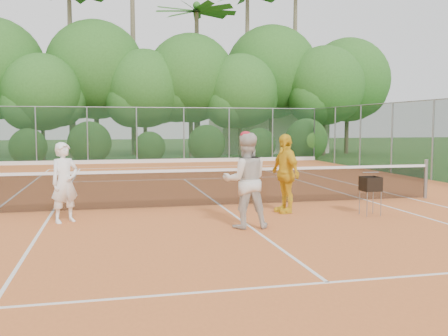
% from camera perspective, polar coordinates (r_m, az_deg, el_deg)
% --- Properties ---
extents(ground, '(120.00, 120.00, 0.00)m').
position_cam_1_polar(ground, '(12.82, -0.36, -4.43)').
color(ground, '#264A1A').
rests_on(ground, ground).
extents(clay_court, '(18.00, 36.00, 0.02)m').
position_cam_1_polar(clay_court, '(12.82, -0.36, -4.39)').
color(clay_court, orange).
rests_on(clay_court, ground).
extents(club_building, '(8.00, 5.00, 3.00)m').
position_cam_1_polar(club_building, '(38.20, 4.92, 4.08)').
color(club_building, beige).
rests_on(club_building, ground).
extents(tennis_net, '(11.97, 0.10, 1.10)m').
position_cam_1_polar(tennis_net, '(12.74, -0.36, -2.07)').
color(tennis_net, gray).
rests_on(tennis_net, clay_court).
extents(player_white, '(0.74, 0.69, 1.71)m').
position_cam_1_polar(player_white, '(11.08, -17.75, -1.60)').
color(player_white, white).
rests_on(player_white, clay_court).
extents(player_center_grp, '(0.98, 0.79, 1.95)m').
position_cam_1_polar(player_center_grp, '(10.00, 2.48, -1.42)').
color(player_center_grp, beige).
rests_on(player_center_grp, clay_court).
extents(player_yellow, '(0.64, 1.15, 1.86)m').
position_cam_1_polar(player_yellow, '(11.84, 6.99, -0.61)').
color(player_yellow, yellow).
rests_on(player_yellow, clay_court).
extents(ball_hopper, '(0.39, 0.39, 0.89)m').
position_cam_1_polar(ball_hopper, '(11.89, 16.41, -1.85)').
color(ball_hopper, gray).
rests_on(ball_hopper, clay_court).
extents(stray_ball_a, '(0.07, 0.07, 0.07)m').
position_cam_1_polar(stray_ball_a, '(22.05, -2.15, -0.33)').
color(stray_ball_a, '#B1C82E').
rests_on(stray_ball_a, clay_court).
extents(stray_ball_b, '(0.07, 0.07, 0.07)m').
position_cam_1_polar(stray_ball_b, '(22.92, -11.88, -0.23)').
color(stray_ball_b, gold).
rests_on(stray_ball_b, clay_court).
extents(stray_ball_c, '(0.07, 0.07, 0.07)m').
position_cam_1_polar(stray_ball_c, '(21.74, -4.43, -0.42)').
color(stray_ball_c, '#B3D431').
rests_on(stray_ball_c, clay_court).
extents(court_markings, '(11.03, 23.83, 0.01)m').
position_cam_1_polar(court_markings, '(12.81, -0.36, -4.33)').
color(court_markings, white).
rests_on(court_markings, clay_court).
extents(fence_back, '(18.07, 0.07, 3.00)m').
position_cam_1_polar(fence_back, '(27.48, -7.27, 3.75)').
color(fence_back, '#19381E').
rests_on(fence_back, clay_court).
extents(tropical_treeline, '(32.10, 8.49, 15.03)m').
position_cam_1_polar(tropical_treeline, '(32.97, -5.75, 10.22)').
color(tropical_treeline, brown).
rests_on(tropical_treeline, ground).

